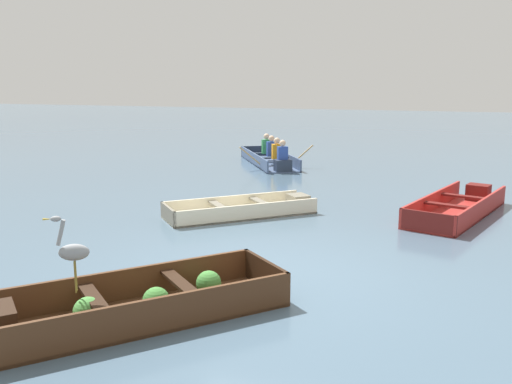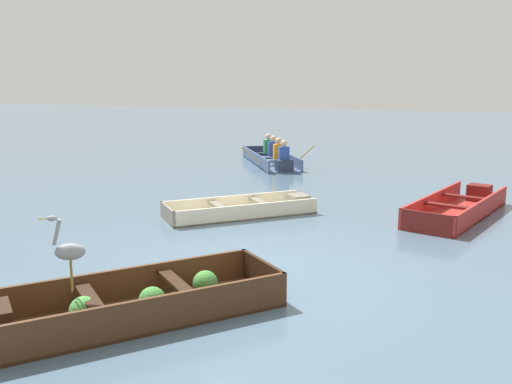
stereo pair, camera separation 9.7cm
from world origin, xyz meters
The scene contains 6 objects.
ground_plane centered at (0.00, 0.00, 0.00)m, with size 80.00×80.00×0.00m, color slate.
dinghy_dark_varnish_foreground centered at (-0.94, -1.85, 0.15)m, with size 3.08×3.15×0.42m.
skiff_cream_near_moored centered at (-1.27, 3.19, 0.11)m, with size 2.82×2.62×0.31m.
skiff_red_mid_moored centered at (2.73, 4.55, 0.13)m, with size 2.04×3.50×0.39m.
rowboat_slate_blue_with_crew centered at (-2.56, 9.48, 0.23)m, with size 2.80×3.60×0.92m.
heron_on_dinghy centered at (-1.39, -2.23, 0.88)m, with size 0.44×0.27×0.84m.
Camera 2 is at (2.27, -7.12, 2.68)m, focal length 40.00 mm.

